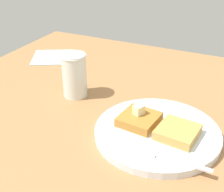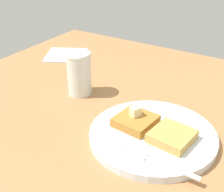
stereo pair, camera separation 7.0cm
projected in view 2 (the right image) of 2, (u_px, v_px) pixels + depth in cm
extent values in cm
cube|color=#A37043|center=(116.00, 137.00, 65.98)|extent=(105.37, 105.37, 2.69)
cylinder|color=silver|center=(153.00, 135.00, 63.02)|extent=(25.67, 25.67, 1.57)
torus|color=#523424|center=(153.00, 134.00, 62.84)|extent=(25.67, 25.67, 0.80)
cube|color=#AD702B|center=(136.00, 121.00, 64.51)|extent=(8.31, 8.48, 1.88)
cube|color=tan|center=(172.00, 136.00, 59.87)|extent=(8.31, 8.48, 1.88)
cube|color=beige|center=(136.00, 111.00, 64.15)|extent=(2.49, 2.59, 2.01)
cube|color=silver|center=(172.00, 168.00, 53.17)|extent=(10.01, 1.04, 0.36)
cube|color=silver|center=(139.00, 155.00, 56.22)|extent=(2.83, 2.24, 0.36)
cube|color=silver|center=(123.00, 151.00, 57.05)|extent=(3.20, 0.36, 0.36)
cube|color=silver|center=(124.00, 150.00, 57.45)|extent=(3.20, 0.36, 0.36)
cube|color=silver|center=(126.00, 148.00, 57.85)|extent=(3.20, 0.36, 0.36)
cube|color=silver|center=(127.00, 147.00, 58.26)|extent=(3.20, 0.36, 0.36)
cylinder|color=#381805|center=(79.00, 78.00, 78.40)|extent=(5.56, 5.56, 8.52)
cylinder|color=silver|center=(79.00, 74.00, 77.80)|extent=(6.04, 6.04, 11.02)
torus|color=silver|center=(78.00, 55.00, 75.36)|extent=(6.30, 6.30, 0.50)
cube|color=silver|center=(66.00, 55.00, 103.47)|extent=(17.16, 17.25, 0.30)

